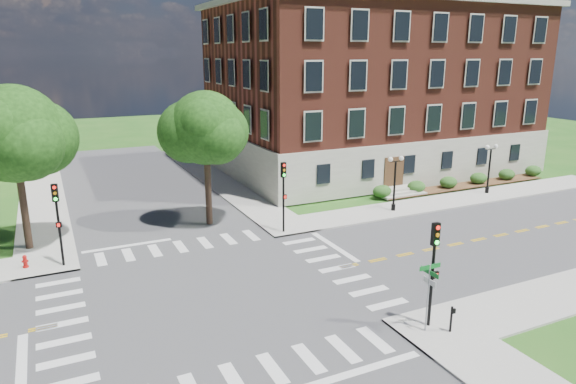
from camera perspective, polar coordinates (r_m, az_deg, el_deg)
name	(u,v)px	position (r m, az deg, el deg)	size (l,w,h in m)	color
ground	(215,293)	(26.94, -8.07, -11.07)	(160.00, 160.00, 0.00)	#1F5317
road_ew	(215,293)	(26.94, -8.07, -11.06)	(90.00, 12.00, 0.01)	#3D3D3F
road_ns	(215,293)	(26.94, -8.07, -11.06)	(12.00, 90.00, 0.01)	#3D3D3F
sidewalk_ne	(327,189)	(46.08, 4.41, 0.32)	(34.00, 34.00, 0.12)	#9E9B93
crosswalk_east	(337,269)	(29.62, 5.46, -8.46)	(2.20, 10.20, 0.02)	silver
stop_bar_east	(334,247)	(32.76, 5.18, -6.08)	(0.40, 5.50, 0.00)	silver
main_building	(370,88)	(54.86, 9.06, 11.34)	(30.60, 22.40, 16.50)	#9E9A8B
shrub_row	(463,187)	(49.47, 18.87, 0.50)	(18.00, 2.00, 1.30)	#234C19
tree_c	(14,134)	(34.31, -28.18, 5.70)	(5.78, 5.78, 10.05)	black
tree_d	(206,128)	(35.50, -9.13, 7.00)	(5.04, 5.04, 9.34)	black
traffic_signal_se	(434,261)	(23.14, 15.87, -7.42)	(0.33, 0.36, 4.80)	black
traffic_signal_ne	(284,188)	(34.06, -0.50, 0.45)	(0.37, 0.42, 4.80)	black
traffic_signal_nw	(58,214)	(31.31, -24.23, -2.26)	(0.37, 0.44, 4.80)	black
twin_lamp_west	(395,180)	(39.81, 11.78, 1.31)	(1.36, 0.36, 4.23)	black
twin_lamp_east	(490,166)	(47.25, 21.48, 2.74)	(1.36, 0.36, 4.23)	black
street_sign_pole	(429,284)	(23.03, 15.38, -9.88)	(1.10, 1.10, 3.10)	gray
push_button_post	(452,318)	(23.88, 17.72, -13.17)	(0.14, 0.21, 1.20)	black
fire_hydrant	(25,262)	(32.77, -27.17, -6.91)	(0.35, 0.35, 0.75)	#A90F0D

